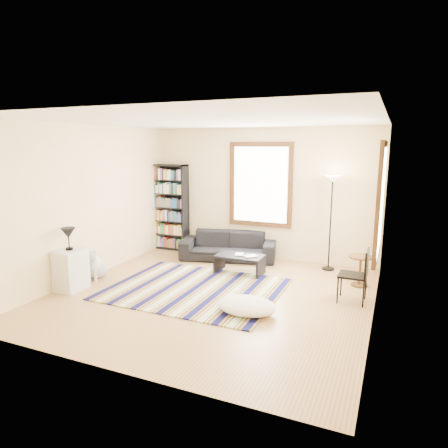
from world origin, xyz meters
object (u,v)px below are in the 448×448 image
at_px(sofa, 228,246).
at_px(side_table, 360,271).
at_px(bookshelf, 169,207).
at_px(folding_chair, 353,275).
at_px(floor_cushion, 247,306).
at_px(coffee_table, 240,264).
at_px(floor_lamp, 330,224).
at_px(white_cabinet, 71,270).
at_px(dog, 96,263).

height_order(sofa, side_table, sofa).
distance_m(sofa, bookshelf, 1.78).
relative_size(side_table, folding_chair, 0.63).
distance_m(bookshelf, floor_cushion, 4.17).
distance_m(bookshelf, folding_chair, 4.70).
distance_m(sofa, side_table, 2.85).
height_order(coffee_table, floor_lamp, floor_lamp).
relative_size(sofa, white_cabinet, 2.89).
bearing_deg(dog, coffee_table, 17.99).
xyz_separation_m(sofa, folding_chair, (2.72, -1.45, 0.13)).
distance_m(floor_lamp, side_table, 1.19).
bearing_deg(coffee_table, floor_lamp, 31.13).
xyz_separation_m(bookshelf, side_table, (4.39, -0.91, -0.73)).
bearing_deg(white_cabinet, bookshelf, 86.79).
xyz_separation_m(bookshelf, floor_cushion, (2.97, -2.79, -0.89)).
bearing_deg(coffee_table, bookshelf, 153.59).
xyz_separation_m(sofa, floor_cushion, (1.35, -2.52, -0.18)).
distance_m(sofa, folding_chair, 3.09).
xyz_separation_m(floor_cushion, side_table, (1.42, 1.87, 0.16)).
bearing_deg(coffee_table, sofa, 125.54).
bearing_deg(floor_cushion, coffee_table, 114.33).
xyz_separation_m(bookshelf, folding_chair, (4.34, -1.72, -0.57)).
xyz_separation_m(bookshelf, floor_lamp, (3.73, -0.17, -0.07)).
bearing_deg(bookshelf, folding_chair, -21.61).
distance_m(floor_cushion, folding_chair, 1.77).
bearing_deg(folding_chair, bookshelf, 159.51).
height_order(bookshelf, floor_cushion, bookshelf).
xyz_separation_m(sofa, coffee_table, (0.59, -0.82, -0.12)).
bearing_deg(folding_chair, white_cabinet, -162.13).
bearing_deg(side_table, sofa, 166.90).
xyz_separation_m(side_table, folding_chair, (-0.05, -0.80, 0.16)).
relative_size(bookshelf, white_cabinet, 2.86).
height_order(bookshelf, folding_chair, bookshelf).
height_order(sofa, floor_lamp, floor_lamp).
height_order(floor_lamp, white_cabinet, floor_lamp).
height_order(floor_cushion, folding_chair, folding_chair).
height_order(coffee_table, dog, dog).
bearing_deg(floor_cushion, side_table, 52.89).
bearing_deg(white_cabinet, dog, 91.17).
height_order(floor_cushion, white_cabinet, white_cabinet).
height_order(bookshelf, coffee_table, bookshelf).
bearing_deg(folding_chair, coffee_table, 164.83).
relative_size(coffee_table, dog, 1.60).
bearing_deg(bookshelf, side_table, -11.78).
height_order(folding_chair, white_cabinet, folding_chair).
relative_size(bookshelf, folding_chair, 2.33).
relative_size(side_table, dog, 0.96).
height_order(bookshelf, side_table, bookshelf).
bearing_deg(white_cabinet, folding_chair, 15.69).
distance_m(sofa, white_cabinet, 3.28).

